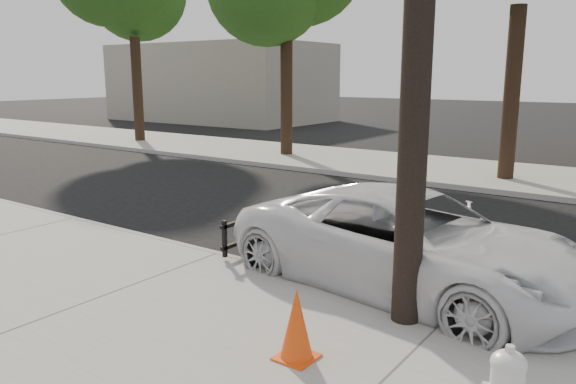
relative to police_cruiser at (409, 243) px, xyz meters
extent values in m
plane|color=black|center=(-3.10, 1.50, -0.73)|extent=(120.00, 120.00, 0.00)
cube|color=gray|center=(-3.10, -2.80, -0.65)|extent=(90.00, 4.40, 0.15)
cube|color=gray|center=(-3.10, 10.00, -0.65)|extent=(90.00, 5.00, 0.15)
cube|color=#9E9B93|center=(-3.10, -0.60, -0.65)|extent=(90.00, 0.12, 0.16)
cube|color=gray|center=(-23.10, 21.50, 1.77)|extent=(14.00, 8.00, 5.00)
cylinder|color=black|center=(-17.10, 9.50, 1.67)|extent=(0.44, 0.44, 4.50)
sphere|color=#184814|center=(-17.10, 9.50, 5.42)|extent=(4.50, 4.50, 4.50)
cylinder|color=black|center=(-9.10, 9.70, 1.55)|extent=(0.44, 0.44, 4.25)
cylinder|color=black|center=(-1.10, 9.30, 1.80)|extent=(0.44, 0.44, 4.75)
imported|color=silver|center=(0.00, 0.00, 0.00)|extent=(5.52, 3.10, 1.46)
ellipsoid|color=silver|center=(2.07, -2.79, 0.06)|extent=(0.29, 0.29, 0.20)
cube|color=#EB450C|center=(-0.03, -2.74, -0.57)|extent=(0.40, 0.40, 0.02)
cone|color=#EB450C|center=(-0.03, -2.74, -0.19)|extent=(0.36, 0.36, 0.77)
camera|label=1|loc=(3.02, -7.17, 2.32)|focal=35.00mm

